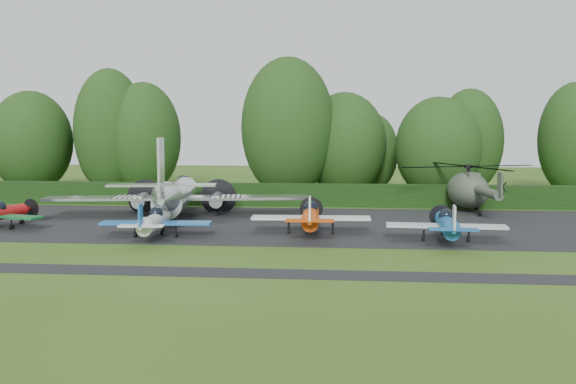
# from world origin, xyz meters

# --- Properties ---
(ground) EXTENTS (160.00, 160.00, 0.00)m
(ground) POSITION_xyz_m (0.00, 0.00, 0.00)
(ground) COLOR #2F5016
(ground) RESTS_ON ground
(apron) EXTENTS (70.00, 18.00, 0.01)m
(apron) POSITION_xyz_m (0.00, 10.00, 0.00)
(apron) COLOR black
(apron) RESTS_ON ground
(taxiway_verge) EXTENTS (70.00, 2.00, 0.00)m
(taxiway_verge) POSITION_xyz_m (0.00, -6.00, 0.00)
(taxiway_verge) COLOR black
(taxiway_verge) RESTS_ON ground
(hedgerow) EXTENTS (90.00, 1.60, 2.00)m
(hedgerow) POSITION_xyz_m (0.00, 21.00, 0.00)
(hedgerow) COLOR black
(hedgerow) RESTS_ON ground
(transport_plane) EXTENTS (20.80, 15.95, 6.67)m
(transport_plane) POSITION_xyz_m (-3.12, 11.82, 1.86)
(transport_plane) COLOR silver
(transport_plane) RESTS_ON ground
(light_plane_white) EXTENTS (7.10, 7.47, 2.73)m
(light_plane_white) POSITION_xyz_m (-2.11, 3.03, 1.14)
(light_plane_white) COLOR silver
(light_plane_white) RESTS_ON ground
(light_plane_orange) EXTENTS (7.90, 8.30, 3.03)m
(light_plane_orange) POSITION_xyz_m (7.73, 5.44, 1.26)
(light_plane_orange) COLOR #C53F0B
(light_plane_orange) RESTS_ON ground
(light_plane_blue) EXTENTS (7.34, 7.72, 2.82)m
(light_plane_blue) POSITION_xyz_m (16.23, 3.26, 1.17)
(light_plane_blue) COLOR #174F8F
(light_plane_blue) RESTS_ON ground
(helicopter) EXTENTS (12.24, 14.33, 3.94)m
(helicopter) POSITION_xyz_m (20.23, 18.39, 2.12)
(helicopter) COLOR #3E4938
(helicopter) RESTS_ON ground
(tree_1) EXTENTS (7.85, 7.85, 11.89)m
(tree_1) POSITION_xyz_m (-11.64, 30.63, 5.94)
(tree_1) COLOR black
(tree_1) RESTS_ON ground
(tree_2) EXTENTS (6.67, 6.67, 9.83)m
(tree_2) POSITION_xyz_m (-16.88, 33.60, 4.90)
(tree_2) COLOR black
(tree_2) RESTS_ON ground
(tree_4) EXTENTS (7.21, 7.21, 11.74)m
(tree_4) POSITION_xyz_m (33.35, 32.22, 5.86)
(tree_4) COLOR black
(tree_4) RESTS_ON ground
(tree_5) EXTENTS (8.80, 8.80, 11.03)m
(tree_5) POSITION_xyz_m (-24.21, 30.55, 5.51)
(tree_5) COLOR black
(tree_5) RESTS_ON ground
(tree_6) EXTENTS (8.41, 8.41, 10.09)m
(tree_6) POSITION_xyz_m (18.97, 27.85, 5.04)
(tree_6) COLOR black
(tree_6) RESTS_ON ground
(tree_7) EXTENTS (7.30, 7.30, 11.24)m
(tree_7) POSITION_xyz_m (23.13, 34.48, 5.61)
(tree_7) COLOR black
(tree_7) RESTS_ON ground
(tree_8) EXTENTS (5.59, 5.59, 8.58)m
(tree_8) POSITION_xyz_m (12.85, 34.95, 4.27)
(tree_8) COLOR black
(tree_8) RESTS_ON ground
(tree_9) EXTENTS (9.45, 9.45, 14.12)m
(tree_9) POSITION_xyz_m (4.08, 28.11, 7.05)
(tree_9) COLOR black
(tree_9) RESTS_ON ground
(tree_10) EXTENTS (7.66, 7.66, 13.34)m
(tree_10) POSITION_xyz_m (-15.25, 30.36, 6.66)
(tree_10) COLOR black
(tree_10) RESTS_ON ground
(tree_11) EXTENTS (8.64, 8.64, 10.70)m
(tree_11) POSITION_xyz_m (9.77, 30.33, 5.34)
(tree_11) COLOR black
(tree_11) RESTS_ON ground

